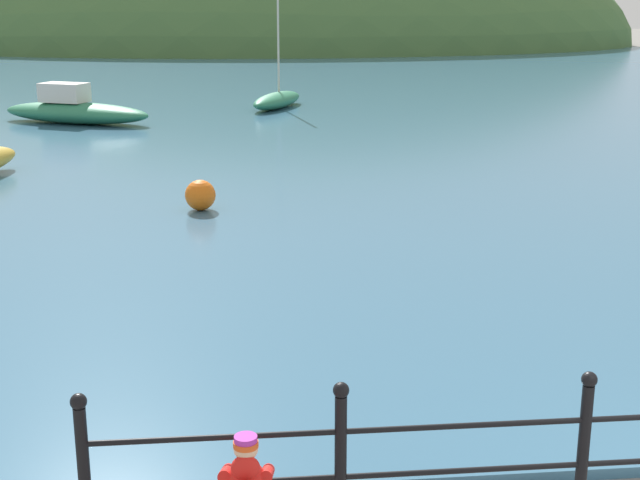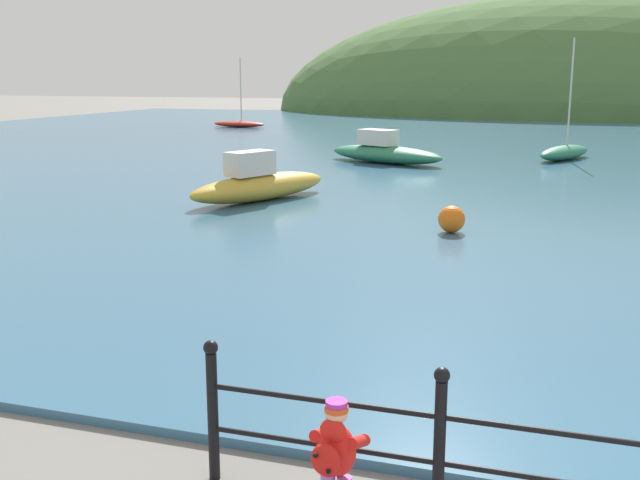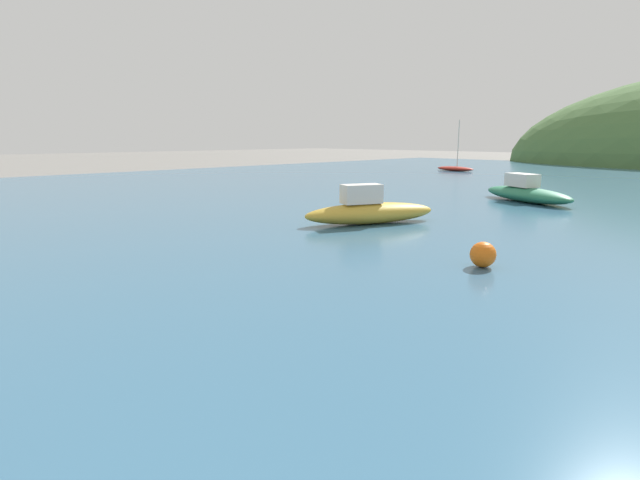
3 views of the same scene
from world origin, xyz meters
name	(u,v)px [view 3 (image 3 of 3)]	position (x,y,z in m)	size (l,w,h in m)	color
boat_far_right	(455,168)	(-21.43, 39.80, 0.31)	(3.59, 1.47, 4.23)	maroon
boat_nearest_quay	(369,211)	(-9.57, 14.20, 0.52)	(2.89, 4.62, 1.29)	gold
boat_blue_hull	(526,193)	(-8.37, 23.48, 0.49)	(5.11, 3.44, 1.21)	#287551
mooring_buoy	(483,255)	(-4.24, 11.60, 0.38)	(0.56, 0.56, 0.56)	orange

